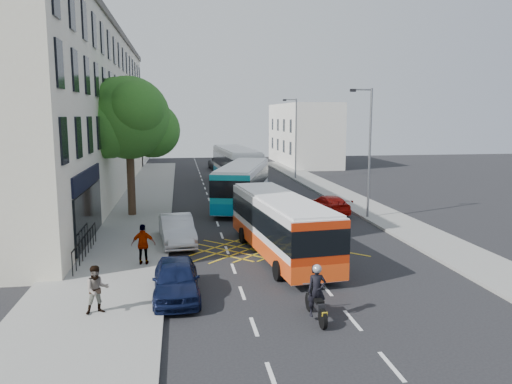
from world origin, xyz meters
name	(u,v)px	position (x,y,z in m)	size (l,w,h in m)	color
ground	(326,289)	(0.00, 0.00, 0.00)	(120.00, 120.00, 0.00)	black
pavement_left	(132,216)	(-8.50, 15.00, 0.07)	(5.00, 70.00, 0.15)	gray
pavement_right	(368,209)	(7.50, 15.00, 0.07)	(3.00, 70.00, 0.15)	gray
terrace_main	(69,112)	(-14.00, 24.49, 6.76)	(8.30, 45.00, 13.50)	beige
terrace_far	(117,126)	(-14.00, 55.00, 5.00)	(8.00, 20.00, 10.00)	silver
building_right	(303,134)	(11.00, 48.00, 4.00)	(6.00, 18.00, 8.00)	silver
street_tree	(128,119)	(-8.51, 14.97, 6.29)	(6.30, 5.70, 8.80)	#382619
lamp_near	(368,146)	(6.20, 12.00, 4.62)	(1.45, 0.15, 8.00)	slate
lamp_far	(295,134)	(6.20, 32.00, 4.62)	(1.45, 0.15, 8.00)	slate
railings	(85,245)	(-9.70, 5.30, 0.72)	(0.08, 5.60, 1.14)	black
bus_near	(280,225)	(-0.83, 4.63, 1.48)	(3.38, 10.20, 2.81)	silver
bus_mid	(243,184)	(-0.94, 17.62, 1.62)	(5.41, 11.19, 3.07)	silver
bus_far	(236,165)	(-0.09, 29.59, 1.80)	(3.57, 12.29, 3.42)	silver
motorbike	(316,294)	(-1.15, -2.75, 0.87)	(0.62, 2.08, 1.85)	black
parked_car_blue	(176,279)	(-5.60, -0.11, 0.69)	(1.64, 4.07, 1.39)	#0D1434
parked_car_silver	(177,230)	(-5.60, 7.54, 0.74)	(1.57, 4.50, 1.48)	#AFB2B7
red_hatchback	(328,204)	(4.37, 14.10, 0.62)	(1.73, 4.26, 1.24)	#B50D07
distant_car_grey	(221,163)	(-0.52, 42.49, 0.74)	(2.46, 5.33, 1.48)	#3D3E44
distant_car_silver	(258,164)	(3.89, 41.72, 0.70)	(1.66, 4.14, 1.41)	#B3B5BB
distant_car_dark	(245,163)	(2.50, 42.58, 0.71)	(1.50, 4.31, 1.42)	black
pedestrian_near	(97,290)	(-8.11, -1.52, 0.95)	(0.77, 0.60, 1.59)	gray
pedestrian_far	(143,244)	(-7.00, 3.78, 1.03)	(1.03, 0.43, 1.75)	gray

